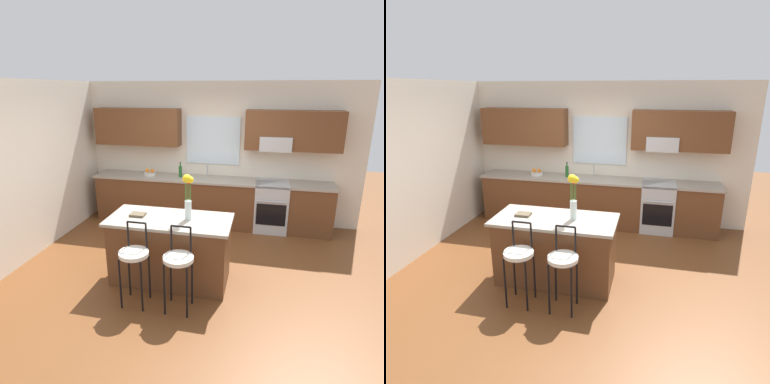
{
  "view_description": "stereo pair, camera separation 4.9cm",
  "coord_description": "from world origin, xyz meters",
  "views": [
    {
      "loc": [
        0.98,
        -4.28,
        2.57
      ],
      "look_at": [
        -0.09,
        0.55,
        1.0
      ],
      "focal_mm": 30.75,
      "sensor_mm": 36.0,
      "label": 1
    },
    {
      "loc": [
        1.03,
        -4.27,
        2.57
      ],
      "look_at": [
        -0.09,
        0.55,
        1.0
      ],
      "focal_mm": 30.75,
      "sensor_mm": 36.0,
      "label": 2
    }
  ],
  "objects": [
    {
      "name": "bar_stool_near",
      "position": [
        -0.46,
        -1.0,
        0.64
      ],
      "size": [
        0.36,
        0.36,
        1.04
      ],
      "color": "black",
      "rests_on": "ground"
    },
    {
      "name": "bar_stool_middle",
      "position": [
        0.09,
        -1.0,
        0.64
      ],
      "size": [
        0.36,
        0.36,
        1.04
      ],
      "color": "black",
      "rests_on": "ground"
    },
    {
      "name": "cookbook",
      "position": [
        -0.63,
        -0.4,
        0.94
      ],
      "size": [
        0.2,
        0.15,
        0.03
      ],
      "primitive_type": "cube",
      "color": "brown",
      "rests_on": "kitchen_island"
    },
    {
      "name": "oven_range",
      "position": [
        1.17,
        1.68,
        0.46
      ],
      "size": [
        0.6,
        0.64,
        0.92
      ],
      "color": "#B7BABC",
      "rests_on": "ground"
    },
    {
      "name": "bottle_olive_oil",
      "position": [
        -0.58,
        1.7,
        1.03
      ],
      "size": [
        0.06,
        0.06,
        0.29
      ],
      "color": "#1E5923",
      "rests_on": "counter_run"
    },
    {
      "name": "fruit_bowl_oranges",
      "position": [
        -1.2,
        1.7,
        0.96
      ],
      "size": [
        0.24,
        0.24,
        0.13
      ],
      "color": "silver",
      "rests_on": "counter_run"
    },
    {
      "name": "kitchen_island",
      "position": [
        -0.18,
        -0.4,
        0.46
      ],
      "size": [
        1.64,
        0.77,
        0.92
      ],
      "color": "brown",
      "rests_on": "ground"
    },
    {
      "name": "ground_plane",
      "position": [
        0.0,
        0.0,
        0.0
      ],
      "size": [
        14.0,
        14.0,
        0.0
      ],
      "primitive_type": "plane",
      "color": "brown"
    },
    {
      "name": "sink_faucet",
      "position": [
        -0.08,
        1.84,
        1.06
      ],
      "size": [
        0.02,
        0.13,
        0.23
      ],
      "color": "#B7BABC",
      "rests_on": "counter_run"
    },
    {
      "name": "flower_vase",
      "position": [
        0.06,
        -0.39,
        1.3
      ],
      "size": [
        0.15,
        0.16,
        0.62
      ],
      "color": "silver",
      "rests_on": "kitchen_island"
    },
    {
      "name": "back_wall_assembly",
      "position": [
        0.02,
        1.99,
        1.51
      ],
      "size": [
        5.6,
        0.5,
        2.7
      ],
      "color": "beige",
      "rests_on": "ground"
    },
    {
      "name": "wall_left",
      "position": [
        -2.56,
        0.3,
        1.35
      ],
      "size": [
        0.12,
        4.6,
        2.7
      ],
      "primitive_type": "cube",
      "color": "beige",
      "rests_on": "ground"
    },
    {
      "name": "counter_run",
      "position": [
        -0.0,
        1.7,
        0.47
      ],
      "size": [
        4.56,
        0.64,
        0.92
      ],
      "color": "brown",
      "rests_on": "ground"
    }
  ]
}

